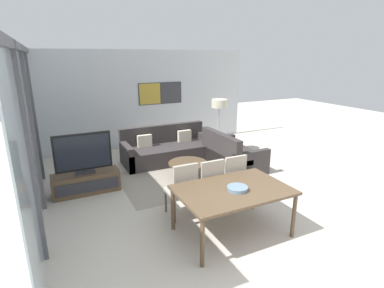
# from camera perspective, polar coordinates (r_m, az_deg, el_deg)

# --- Properties ---
(ground_plane) EXTENTS (24.00, 24.00, 0.00)m
(ground_plane) POSITION_cam_1_polar(r_m,az_deg,el_deg) (4.40, 17.49, -21.08)
(ground_plane) COLOR beige
(wall_back) EXTENTS (6.70, 0.09, 2.80)m
(wall_back) POSITION_cam_1_polar(r_m,az_deg,el_deg) (9.01, -9.30, 8.44)
(wall_back) COLOR silver
(wall_back) RESTS_ON ground_plane
(window_wall_left) EXTENTS (0.07, 6.12, 2.80)m
(window_wall_left) POSITION_cam_1_polar(r_m,az_deg,el_deg) (5.60, -28.47, 3.19)
(window_wall_left) COLOR silver
(window_wall_left) RESTS_ON ground_plane
(area_rug) EXTENTS (2.93, 1.96, 0.01)m
(area_rug) POSITION_cam_1_polar(r_m,az_deg,el_deg) (6.78, -0.77, -6.32)
(area_rug) COLOR gray
(area_rug) RESTS_ON ground_plane
(tv_console) EXTENTS (1.28, 0.45, 0.41)m
(tv_console) POSITION_cam_1_polar(r_m,az_deg,el_deg) (6.35, -19.49, -6.94)
(tv_console) COLOR brown
(tv_console) RESTS_ON ground_plane
(television) EXTENTS (1.07, 0.20, 0.80)m
(television) POSITION_cam_1_polar(r_m,az_deg,el_deg) (6.15, -20.02, -1.76)
(television) COLOR #2D2D33
(television) RESTS_ON tv_console
(sofa_main) EXTENTS (2.29, 0.94, 0.89)m
(sofa_main) POSITION_cam_1_polar(r_m,az_deg,el_deg) (7.78, -4.79, -1.16)
(sofa_main) COLOR #383333
(sofa_main) RESTS_ON ground_plane
(sofa_side) EXTENTS (0.94, 1.57, 0.89)m
(sofa_side) POSITION_cam_1_polar(r_m,az_deg,el_deg) (7.34, 7.39, -2.33)
(sofa_side) COLOR #383333
(sofa_side) RESTS_ON ground_plane
(coffee_table) EXTENTS (0.87, 0.87, 0.36)m
(coffee_table) POSITION_cam_1_polar(r_m,az_deg,el_deg) (6.68, -0.78, -4.22)
(coffee_table) COLOR brown
(coffee_table) RESTS_ON ground_plane
(dining_table) EXTENTS (1.66, 1.09, 0.74)m
(dining_table) POSITION_cam_1_polar(r_m,az_deg,el_deg) (4.54, 7.79, -9.18)
(dining_table) COLOR brown
(dining_table) RESTS_ON ground_plane
(dining_chair_left) EXTENTS (0.46, 0.46, 0.98)m
(dining_chair_left) POSITION_cam_1_polar(r_m,az_deg,el_deg) (4.99, -1.74, -8.36)
(dining_chair_left) COLOR #B2A899
(dining_chair_left) RESTS_ON ground_plane
(dining_chair_centre) EXTENTS (0.46, 0.46, 0.98)m
(dining_chair_centre) POSITION_cam_1_polar(r_m,az_deg,el_deg) (5.16, 3.21, -7.49)
(dining_chair_centre) COLOR #B2A899
(dining_chair_centre) RESTS_ON ground_plane
(dining_chair_right) EXTENTS (0.46, 0.46, 0.98)m
(dining_chair_right) POSITION_cam_1_polar(r_m,az_deg,el_deg) (5.41, 7.51, -6.45)
(dining_chair_right) COLOR #B2A899
(dining_chair_right) RESTS_ON ground_plane
(fruit_bowl) EXTENTS (0.31, 0.31, 0.06)m
(fruit_bowl) POSITION_cam_1_polar(r_m,az_deg,el_deg) (4.46, 8.67, -8.31)
(fruit_bowl) COLOR slate
(fruit_bowl) RESTS_ON dining_table
(floor_lamp) EXTENTS (0.42, 0.42, 1.51)m
(floor_lamp) POSITION_cam_1_polar(r_m,az_deg,el_deg) (8.17, 5.23, 7.15)
(floor_lamp) COLOR #2D2D33
(floor_lamp) RESTS_ON ground_plane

